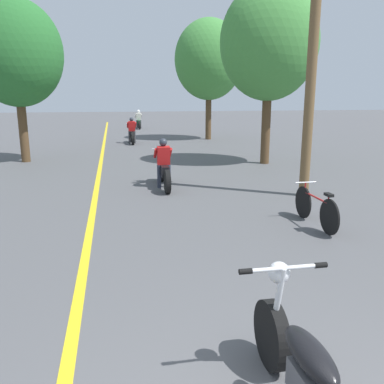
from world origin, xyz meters
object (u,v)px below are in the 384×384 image
(motorcycle_foreground, at_px, (306,373))
(bicycle_parked, at_px, (316,208))
(motorcycle_rider_lead, at_px, (164,169))
(motorcycle_rider_mid, at_px, (132,134))
(roadside_tree_right_far, at_px, (209,60))
(motorcycle_rider_far, at_px, (139,121))
(roadside_tree_right_near, at_px, (269,43))
(roadside_tree_left, at_px, (16,54))
(utility_pole, at_px, (313,46))

(motorcycle_foreground, xyz_separation_m, bicycle_parked, (2.39, 4.46, -0.07))
(motorcycle_rider_lead, relative_size, bicycle_parked, 1.23)
(bicycle_parked, bearing_deg, motorcycle_rider_mid, 101.03)
(roadside_tree_right_far, bearing_deg, motorcycle_rider_lead, -108.71)
(motorcycle_rider_mid, xyz_separation_m, motorcycle_rider_far, (0.94, 9.42, 0.02))
(motorcycle_foreground, bearing_deg, roadside_tree_right_near, 70.65)
(roadside_tree_left, distance_m, bicycle_parked, 12.09)
(roadside_tree_right_far, bearing_deg, roadside_tree_left, -143.07)
(motorcycle_rider_mid, distance_m, motorcycle_rider_far, 9.47)
(motorcycle_rider_mid, bearing_deg, roadside_tree_left, -128.87)
(motorcycle_foreground, distance_m, bicycle_parked, 5.06)
(roadside_tree_right_near, distance_m, roadside_tree_right_far, 8.49)
(motorcycle_rider_lead, distance_m, bicycle_parked, 4.60)
(motorcycle_rider_lead, bearing_deg, roadside_tree_right_far, 71.29)
(roadside_tree_right_far, xyz_separation_m, roadside_tree_left, (-8.55, -6.43, -0.41))
(motorcycle_rider_lead, height_order, bicycle_parked, motorcycle_rider_lead)
(motorcycle_foreground, relative_size, motorcycle_rider_mid, 1.03)
(roadside_tree_right_near, bearing_deg, roadside_tree_right_far, 91.02)
(roadside_tree_left, relative_size, motorcycle_rider_mid, 2.88)
(roadside_tree_right_near, height_order, motorcycle_foreground, roadside_tree_right_near)
(motorcycle_foreground, distance_m, motorcycle_rider_lead, 8.34)
(roadside_tree_left, distance_m, motorcycle_foreground, 14.81)
(motorcycle_foreground, bearing_deg, motorcycle_rider_mid, 91.26)
(motorcycle_rider_mid, bearing_deg, motorcycle_foreground, -88.74)
(bicycle_parked, bearing_deg, motorcycle_foreground, -118.25)
(utility_pole, distance_m, motorcycle_rider_far, 21.93)
(utility_pole, relative_size, motorcycle_rider_lead, 3.31)
(roadside_tree_right_near, xyz_separation_m, motorcycle_rider_lead, (-4.12, -3.23, -3.69))
(roadside_tree_right_far, height_order, roadside_tree_left, roadside_tree_right_far)
(motorcycle_rider_lead, bearing_deg, utility_pole, -25.59)
(motorcycle_foreground, height_order, bicycle_parked, motorcycle_foreground)
(roadside_tree_right_far, distance_m, motorcycle_rider_lead, 12.94)
(roadside_tree_left, bearing_deg, roadside_tree_right_near, -13.33)
(motorcycle_foreground, relative_size, motorcycle_rider_far, 0.98)
(roadside_tree_right_far, height_order, motorcycle_rider_mid, roadside_tree_right_far)
(motorcycle_rider_lead, bearing_deg, bicycle_parked, -57.79)
(utility_pole, bearing_deg, motorcycle_rider_lead, 154.41)
(utility_pole, xyz_separation_m, bicycle_parked, (-0.88, -2.29, -3.20))
(utility_pole, height_order, roadside_tree_right_near, utility_pole)
(motorcycle_rider_lead, xyz_separation_m, bicycle_parked, (2.45, -3.89, -0.15))
(roadside_tree_left, relative_size, bicycle_parked, 3.40)
(motorcycle_rider_mid, height_order, bicycle_parked, motorcycle_rider_mid)
(motorcycle_foreground, relative_size, motorcycle_rider_lead, 0.99)
(utility_pole, xyz_separation_m, motorcycle_rider_mid, (-3.69, 12.12, -3.05))
(motorcycle_rider_far, bearing_deg, roadside_tree_left, -109.38)
(roadside_tree_left, bearing_deg, motorcycle_rider_lead, -49.16)
(roadside_tree_left, relative_size, motorcycle_foreground, 2.79)
(roadside_tree_left, xyz_separation_m, motorcycle_rider_far, (5.15, 14.66, -3.36))
(roadside_tree_right_near, xyz_separation_m, roadside_tree_left, (-8.70, 2.06, -0.31))
(motorcycle_rider_far, height_order, bicycle_parked, motorcycle_rider_far)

